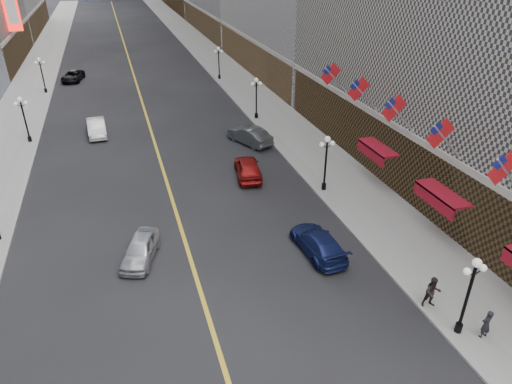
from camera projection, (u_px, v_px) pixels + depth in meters
sidewalk_east at (227, 72)px, 70.63m from camera, size 6.00×230.00×0.15m
sidewalk_west at (32, 86)px, 63.27m from camera, size 6.00×230.00×0.15m
lane_line at (130, 64)px, 75.37m from camera, size 0.25×200.00×0.02m
streetlamp_east_0 at (470, 289)px, 21.73m from camera, size 1.26×0.44×4.52m
streetlamp_east_1 at (326, 158)px, 35.15m from camera, size 1.26×0.44×4.52m
streetlamp_east_2 at (256, 94)px, 50.25m from camera, size 1.26×0.44×4.52m
streetlamp_east_3 at (219, 60)px, 65.35m from camera, size 1.26×0.44×4.52m
streetlamp_west_2 at (24, 115)px, 44.05m from camera, size 1.26×0.44×4.52m
streetlamp_west_3 at (42, 71)px, 59.15m from camera, size 1.26×0.44×4.52m
flag_1 at (506, 170)px, 23.08m from camera, size 2.87×0.12×2.87m
flag_2 at (442, 136)px, 27.27m from camera, size 2.87×0.12×2.87m
flag_3 at (396, 110)px, 31.47m from camera, size 2.87×0.12×2.87m
flag_4 at (360, 91)px, 35.66m from camera, size 2.87×0.12×2.87m
flag_5 at (332, 76)px, 39.86m from camera, size 2.87×0.12×2.87m
awning_b at (440, 195)px, 29.49m from camera, size 1.40×4.00×0.93m
awning_c at (376, 149)px, 36.20m from camera, size 1.40×4.00×0.93m
car_nb_near at (140, 249)px, 28.24m from camera, size 3.14×4.71×1.49m
car_nb_mid at (97, 128)px, 46.90m from camera, size 1.95×4.99×1.62m
car_nb_far at (73, 76)px, 65.70m from camera, size 3.45×5.56×1.43m
car_sb_near at (318, 243)px, 28.86m from camera, size 2.41×5.28×1.50m
car_sb_mid at (248, 168)px, 38.36m from camera, size 2.75×5.21×1.69m
car_sb_far at (250, 135)px, 44.87m from camera, size 3.75×5.45×1.70m
ped_ne_corner at (486, 324)px, 22.34m from camera, size 0.65×0.51×1.66m
ped_east_walk at (433, 292)px, 24.23m from camera, size 0.99×0.69×1.86m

